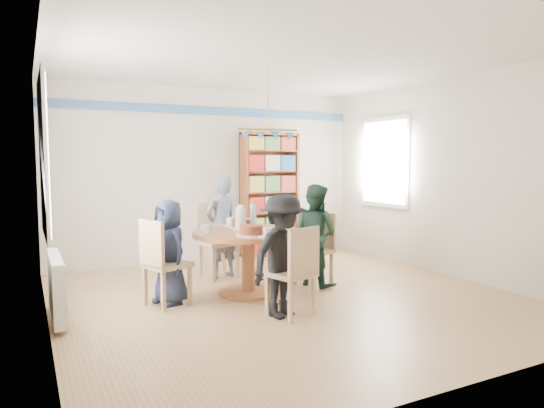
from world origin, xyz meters
TOP-DOWN VIEW (x-y plane):
  - ground at (0.00, 0.00)m, footprint 5.00×5.00m
  - room_shell at (-0.26, 0.87)m, footprint 5.00×5.00m
  - radiator at (-2.42, 0.30)m, footprint 0.12×1.00m
  - dining_table at (-0.34, 0.35)m, footprint 1.30×1.30m
  - chair_left at (-1.39, 0.30)m, footprint 0.54×0.54m
  - chair_right at (0.65, 0.40)m, footprint 0.49×0.49m
  - chair_far at (-0.37, 1.35)m, footprint 0.50×0.50m
  - chair_near at (-0.28, -0.67)m, footprint 0.50×0.50m
  - person_left at (-1.27, 0.39)m, footprint 0.50×0.64m
  - person_right at (0.59, 0.35)m, footprint 0.66×0.75m
  - person_far at (-0.32, 1.26)m, footprint 0.57×0.45m
  - person_near at (-0.38, -0.58)m, footprint 0.91×0.70m
  - bookshelf at (0.95, 2.34)m, footprint 0.97×0.29m
  - tableware at (-0.37, 0.38)m, footprint 1.25×1.25m

SIDE VIEW (x-z plane):
  - ground at x=0.00m, z-range 0.00..0.00m
  - radiator at x=-2.42m, z-range 0.05..0.65m
  - chair_right at x=0.65m, z-range 0.05..0.95m
  - chair_near at x=-0.28m, z-range 0.05..0.97m
  - chair_left at x=-1.39m, z-range 0.05..1.00m
  - chair_far at x=-0.37m, z-range 0.05..1.05m
  - dining_table at x=-0.34m, z-range 0.18..0.93m
  - person_left at x=-1.27m, z-range 0.00..1.15m
  - person_near at x=-0.38m, z-range 0.00..1.24m
  - person_right at x=0.59m, z-range 0.00..1.28m
  - person_far at x=-0.32m, z-range 0.00..1.37m
  - tableware at x=-0.37m, z-range 0.66..0.99m
  - bookshelf at x=0.95m, z-range -0.02..2.01m
  - room_shell at x=-0.26m, z-range -0.85..4.15m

